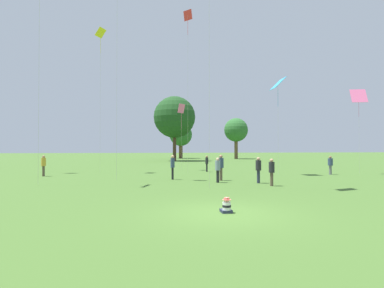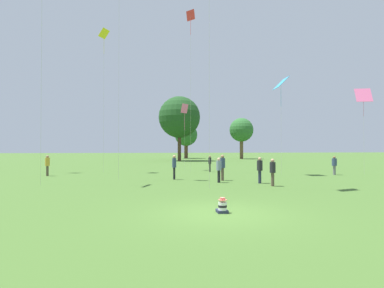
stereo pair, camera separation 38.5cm
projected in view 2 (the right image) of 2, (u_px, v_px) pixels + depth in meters
ground_plane at (220, 213)px, 10.18m from camera, size 300.00×300.00×0.00m
seated_toddler at (222, 206)px, 10.25m from camera, size 0.36×0.45×0.53m
person_standing_0 at (174, 165)px, 21.35m from camera, size 0.37×0.37×1.74m
person_standing_1 at (47, 164)px, 24.14m from camera, size 0.47×0.47×1.67m
person_standing_2 at (210, 162)px, 28.48m from camera, size 0.39×0.39×1.55m
person_standing_3 at (219, 168)px, 19.38m from camera, size 0.34×0.34×1.62m
person_standing_4 at (260, 168)px, 18.99m from camera, size 0.36×0.36×1.66m
person_standing_5 at (222, 165)px, 20.64m from camera, size 0.52×0.52×1.78m
person_standing_6 at (334, 164)px, 25.12m from camera, size 0.45×0.45×1.58m
person_standing_7 at (273, 170)px, 17.56m from camera, size 0.43×0.43×1.61m
kite_0 at (191, 23)px, 27.49m from camera, size 0.76×0.77×14.93m
kite_4 at (363, 96)px, 25.89m from camera, size 1.45×0.91×7.46m
kite_6 at (281, 84)px, 25.05m from camera, size 1.07×1.43×8.19m
kite_7 at (104, 40)px, 27.69m from camera, size 1.00×1.10×13.24m
kite_8 at (185, 110)px, 30.79m from camera, size 0.86×0.83×6.81m
distant_tree_0 at (241, 130)px, 64.92m from camera, size 5.16×5.16×8.88m
distant_tree_1 at (179, 117)px, 54.17m from camera, size 7.52×7.52×11.68m
distant_tree_2 at (186, 135)px, 68.38m from camera, size 5.18×5.18×8.01m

